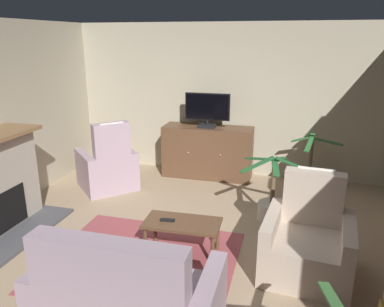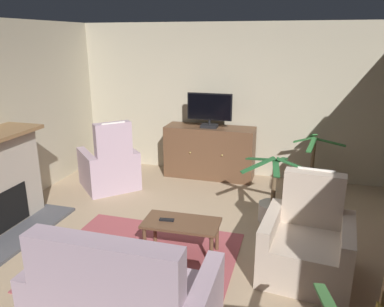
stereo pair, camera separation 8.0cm
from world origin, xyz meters
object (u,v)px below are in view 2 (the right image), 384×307
at_px(armchair_near_window, 307,245).
at_px(cat, 77,251).
at_px(television, 210,109).
at_px(coffee_table, 181,226).
at_px(tv_remote, 167,220).
at_px(armchair_in_far_corner, 110,167).
at_px(potted_plant_on_hearth_side, 311,178).
at_px(potted_plant_leafy_by_curtain, 272,207).
at_px(tv_cabinet, 210,153).
at_px(sofa_floral, 122,301).

relative_size(armchair_near_window, cat, 1.56).
xyz_separation_m(television, coffee_table, (0.29, -2.56, -0.89)).
xyz_separation_m(tv_remote, armchair_in_far_corner, (-1.60, 1.64, -0.07)).
height_order(armchair_near_window, potted_plant_on_hearth_side, armchair_near_window).
xyz_separation_m(tv_remote, potted_plant_leafy_by_curtain, (1.12, 1.18, -0.22)).
xyz_separation_m(tv_cabinet, potted_plant_leafy_by_curtain, (1.24, -1.46, -0.23)).
bearing_deg(tv_remote, tv_cabinet, -94.44).
relative_size(tv_remote, armchair_in_far_corner, 0.14).
relative_size(coffee_table, tv_remote, 5.26).
bearing_deg(armchair_near_window, cat, -170.30).
xyz_separation_m(television, armchair_near_window, (1.69, -2.54, -0.91)).
distance_m(coffee_table, potted_plant_leafy_by_curtain, 1.50).
height_order(potted_plant_leafy_by_curtain, potted_plant_on_hearth_side, potted_plant_on_hearth_side).
relative_size(potted_plant_leafy_by_curtain, cat, 1.35).
height_order(tv_cabinet, coffee_table, tv_cabinet).
distance_m(armchair_in_far_corner, potted_plant_leafy_by_curtain, 2.77).
xyz_separation_m(coffee_table, sofa_floral, (-0.10, -1.34, -0.01)).
bearing_deg(potted_plant_leafy_by_curtain, cat, -143.17).
xyz_separation_m(tv_cabinet, armchair_near_window, (1.69, -2.59, -0.11)).
height_order(television, armchair_near_window, television).
xyz_separation_m(tv_cabinet, sofa_floral, (0.20, -3.96, -0.09)).
relative_size(armchair_in_far_corner, armchair_near_window, 1.12).
bearing_deg(cat, tv_remote, 21.78).
bearing_deg(armchair_near_window, tv_remote, -178.32).
bearing_deg(armchair_in_far_corner, potted_plant_leafy_by_curtain, -9.71).
bearing_deg(cat, potted_plant_leafy_by_curtain, 36.83).
relative_size(potted_plant_on_hearth_side, cat, 1.48).
xyz_separation_m(tv_cabinet, television, (0.00, -0.05, 0.81)).
relative_size(tv_cabinet, tv_remote, 9.33).
distance_m(sofa_floral, armchair_near_window, 2.02).
bearing_deg(sofa_floral, armchair_near_window, 42.56).
xyz_separation_m(armchair_in_far_corner, potted_plant_on_hearth_side, (3.25, 0.82, -0.15)).
bearing_deg(coffee_table, armchair_near_window, 1.08).
bearing_deg(armchair_in_far_corner, tv_remote, -45.69).
bearing_deg(potted_plant_on_hearth_side, tv_remote, -123.76).
bearing_deg(potted_plant_leafy_by_curtain, armchair_near_window, -68.52).
height_order(tv_cabinet, armchair_in_far_corner, armchair_in_far_corner).
bearing_deg(coffee_table, armchair_in_far_corner, 137.54).
relative_size(television, potted_plant_leafy_by_curtain, 0.84).
height_order(television, coffee_table, television).
relative_size(tv_cabinet, armchair_in_far_corner, 1.32).
bearing_deg(armchair_near_window, sofa_floral, -137.44).
height_order(armchair_in_far_corner, potted_plant_leafy_by_curtain, armchair_in_far_corner).
bearing_deg(armchair_near_window, tv_cabinet, 123.12).
height_order(television, armchair_in_far_corner, television).
xyz_separation_m(armchair_near_window, cat, (-2.53, -0.43, -0.25)).
xyz_separation_m(armchair_near_window, potted_plant_on_hearth_side, (0.08, 2.42, -0.12)).
distance_m(tv_cabinet, tv_remote, 2.64).
bearing_deg(coffee_table, potted_plant_on_hearth_side, 58.86).
relative_size(television, tv_remote, 4.61).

